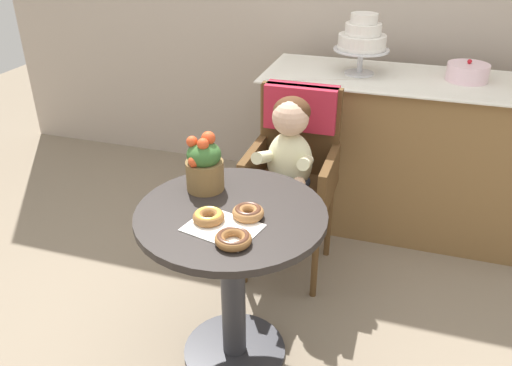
{
  "coord_description": "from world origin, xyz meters",
  "views": [
    {
      "loc": [
        0.58,
        -1.53,
        1.72
      ],
      "look_at": [
        0.05,
        0.15,
        0.77
      ],
      "focal_mm": 36.17,
      "sensor_mm": 36.0,
      "label": 1
    }
  ],
  "objects_px": {
    "seated_child": "(288,158)",
    "cafe_table": "(232,257)",
    "donut_mid": "(248,212)",
    "tiered_cake_stand": "(362,38)",
    "donut_side": "(233,238)",
    "round_layer_cake": "(468,72)",
    "flower_vase": "(205,164)",
    "wicker_chair": "(295,152)",
    "donut_front": "(209,216)"
  },
  "relations": [
    {
      "from": "donut_mid",
      "to": "donut_side",
      "type": "relative_size",
      "value": 0.92
    },
    {
      "from": "cafe_table",
      "to": "flower_vase",
      "type": "bearing_deg",
      "value": 139.3
    },
    {
      "from": "cafe_table",
      "to": "flower_vase",
      "type": "distance_m",
      "value": 0.38
    },
    {
      "from": "flower_vase",
      "to": "round_layer_cake",
      "type": "relative_size",
      "value": 1.11
    },
    {
      "from": "tiered_cake_stand",
      "to": "donut_mid",
      "type": "bearing_deg",
      "value": -98.92
    },
    {
      "from": "seated_child",
      "to": "tiered_cake_stand",
      "type": "height_order",
      "value": "tiered_cake_stand"
    },
    {
      "from": "wicker_chair",
      "to": "round_layer_cake",
      "type": "bearing_deg",
      "value": 31.7
    },
    {
      "from": "donut_side",
      "to": "flower_vase",
      "type": "height_order",
      "value": "flower_vase"
    },
    {
      "from": "donut_mid",
      "to": "donut_side",
      "type": "bearing_deg",
      "value": -88.69
    },
    {
      "from": "donut_front",
      "to": "flower_vase",
      "type": "height_order",
      "value": "flower_vase"
    },
    {
      "from": "cafe_table",
      "to": "tiered_cake_stand",
      "type": "height_order",
      "value": "tiered_cake_stand"
    },
    {
      "from": "donut_side",
      "to": "wicker_chair",
      "type": "bearing_deg",
      "value": 90.71
    },
    {
      "from": "donut_mid",
      "to": "round_layer_cake",
      "type": "distance_m",
      "value": 1.58
    },
    {
      "from": "cafe_table",
      "to": "round_layer_cake",
      "type": "xyz_separation_m",
      "value": [
        0.84,
        1.35,
        0.44
      ]
    },
    {
      "from": "seated_child",
      "to": "donut_front",
      "type": "bearing_deg",
      "value": -99.92
    },
    {
      "from": "donut_front",
      "to": "donut_side",
      "type": "height_order",
      "value": "donut_front"
    },
    {
      "from": "cafe_table",
      "to": "donut_mid",
      "type": "bearing_deg",
      "value": -16.33
    },
    {
      "from": "flower_vase",
      "to": "round_layer_cake",
      "type": "height_order",
      "value": "round_layer_cake"
    },
    {
      "from": "wicker_chair",
      "to": "round_layer_cake",
      "type": "relative_size",
      "value": 4.42
    },
    {
      "from": "donut_mid",
      "to": "tiered_cake_stand",
      "type": "relative_size",
      "value": 0.36
    },
    {
      "from": "donut_front",
      "to": "round_layer_cake",
      "type": "relative_size",
      "value": 0.53
    },
    {
      "from": "donut_side",
      "to": "round_layer_cake",
      "type": "bearing_deg",
      "value": 63.71
    },
    {
      "from": "seated_child",
      "to": "flower_vase",
      "type": "relative_size",
      "value": 3.04
    },
    {
      "from": "wicker_chair",
      "to": "tiered_cake_stand",
      "type": "distance_m",
      "value": 0.75
    },
    {
      "from": "tiered_cake_stand",
      "to": "round_layer_cake",
      "type": "bearing_deg",
      "value": 5.07
    },
    {
      "from": "cafe_table",
      "to": "wicker_chair",
      "type": "relative_size",
      "value": 0.75
    },
    {
      "from": "seated_child",
      "to": "donut_side",
      "type": "height_order",
      "value": "seated_child"
    },
    {
      "from": "donut_side",
      "to": "tiered_cake_stand",
      "type": "height_order",
      "value": "tiered_cake_stand"
    },
    {
      "from": "seated_child",
      "to": "donut_mid",
      "type": "bearing_deg",
      "value": -89.28
    },
    {
      "from": "donut_front",
      "to": "round_layer_cake",
      "type": "height_order",
      "value": "round_layer_cake"
    },
    {
      "from": "tiered_cake_stand",
      "to": "round_layer_cake",
      "type": "relative_size",
      "value": 1.5
    },
    {
      "from": "seated_child",
      "to": "donut_side",
      "type": "bearing_deg",
      "value": -89.15
    },
    {
      "from": "flower_vase",
      "to": "round_layer_cake",
      "type": "bearing_deg",
      "value": 50.63
    },
    {
      "from": "round_layer_cake",
      "to": "seated_child",
      "type": "bearing_deg",
      "value": -135.54
    },
    {
      "from": "donut_front",
      "to": "donut_mid",
      "type": "xyz_separation_m",
      "value": [
        0.13,
        0.07,
        0.0
      ]
    },
    {
      "from": "wicker_chair",
      "to": "donut_front",
      "type": "height_order",
      "value": "wicker_chair"
    },
    {
      "from": "cafe_table",
      "to": "tiered_cake_stand",
      "type": "bearing_deg",
      "value": 77.76
    },
    {
      "from": "cafe_table",
      "to": "donut_side",
      "type": "xyz_separation_m",
      "value": [
        0.08,
        -0.19,
        0.23
      ]
    },
    {
      "from": "wicker_chair",
      "to": "donut_front",
      "type": "xyz_separation_m",
      "value": [
        -0.12,
        -0.84,
        0.1
      ]
    },
    {
      "from": "seated_child",
      "to": "cafe_table",
      "type": "bearing_deg",
      "value": -96.46
    },
    {
      "from": "donut_front",
      "to": "flower_vase",
      "type": "relative_size",
      "value": 0.48
    },
    {
      "from": "cafe_table",
      "to": "seated_child",
      "type": "xyz_separation_m",
      "value": [
        0.07,
        0.59,
        0.17
      ]
    },
    {
      "from": "flower_vase",
      "to": "tiered_cake_stand",
      "type": "height_order",
      "value": "tiered_cake_stand"
    },
    {
      "from": "donut_front",
      "to": "cafe_table",
      "type": "bearing_deg",
      "value": 59.81
    },
    {
      "from": "seated_child",
      "to": "round_layer_cake",
      "type": "relative_size",
      "value": 3.36
    },
    {
      "from": "wicker_chair",
      "to": "donut_front",
      "type": "relative_size",
      "value": 8.33
    },
    {
      "from": "seated_child",
      "to": "donut_side",
      "type": "relative_size",
      "value": 5.75
    },
    {
      "from": "cafe_table",
      "to": "wicker_chair",
      "type": "distance_m",
      "value": 0.76
    },
    {
      "from": "wicker_chair",
      "to": "flower_vase",
      "type": "relative_size",
      "value": 4.0
    },
    {
      "from": "tiered_cake_stand",
      "to": "seated_child",
      "type": "bearing_deg",
      "value": -106.87
    }
  ]
}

